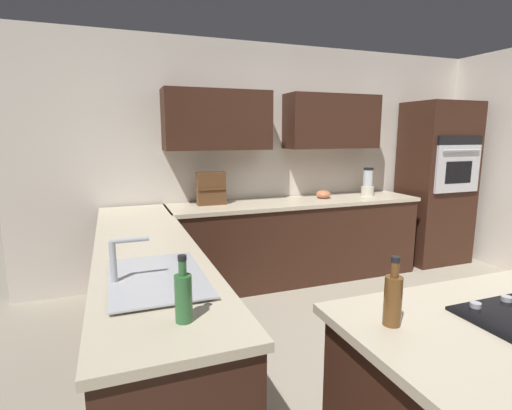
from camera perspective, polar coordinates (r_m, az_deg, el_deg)
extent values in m
plane|color=#9E937F|center=(3.31, 21.70, -19.79)|extent=(14.00, 14.00, 0.00)
cube|color=silver|center=(4.64, 5.19, 6.34)|extent=(6.00, 0.10, 2.60)
cube|color=#381E14|center=(4.63, 11.06, 11.90)|extent=(1.10, 0.34, 0.60)
cube|color=#381E14|center=(4.10, -5.68, 12.26)|extent=(1.10, 0.34, 0.60)
cube|color=#381E14|center=(4.41, 5.97, -5.39)|extent=(2.80, 0.60, 0.86)
cube|color=beige|center=(4.31, 6.08, 0.38)|extent=(2.84, 0.64, 0.04)
cube|color=#381E14|center=(2.89, -15.50, -14.39)|extent=(0.60, 2.90, 0.86)
cube|color=beige|center=(2.73, -15.95, -5.78)|extent=(0.64, 2.94, 0.04)
cube|color=#381E14|center=(5.44, 24.85, 2.88)|extent=(0.80, 0.60, 2.01)
cube|color=silver|center=(5.21, 27.48, 4.72)|extent=(0.66, 0.03, 0.56)
cube|color=black|center=(5.20, 27.54, 4.27)|extent=(0.40, 0.01, 0.26)
cube|color=black|center=(5.19, 27.78, 8.34)|extent=(0.66, 0.02, 0.11)
cylinder|color=silver|center=(5.17, 27.97, 7.10)|extent=(0.56, 0.02, 0.02)
cube|color=#515456|center=(2.20, -14.78, -8.92)|extent=(0.40, 0.30, 0.02)
cube|color=#515456|center=(1.88, -13.70, -12.22)|extent=(0.40, 0.30, 0.02)
cube|color=#B7BABF|center=(2.04, -14.30, -10.21)|extent=(0.46, 0.70, 0.01)
cylinder|color=#B7BABF|center=(2.00, -20.18, -8.11)|extent=(0.03, 0.03, 0.22)
cylinder|color=#B7BABF|center=(1.97, -18.05, -4.91)|extent=(0.18, 0.02, 0.02)
cylinder|color=#B2B2B7|center=(2.03, 32.86, -11.46)|extent=(0.04, 0.04, 0.02)
cylinder|color=#B2B2B7|center=(1.89, 29.50, -12.64)|extent=(0.04, 0.04, 0.02)
cylinder|color=beige|center=(4.83, 16.02, 2.01)|extent=(0.15, 0.15, 0.11)
cylinder|color=silver|center=(4.81, 16.11, 3.81)|extent=(0.11, 0.11, 0.19)
cylinder|color=black|center=(4.80, 16.18, 5.12)|extent=(0.12, 0.12, 0.03)
ellipsoid|color=#CC724C|center=(4.50, 9.84, 1.56)|extent=(0.17, 0.17, 0.09)
cube|color=brown|center=(4.03, -6.59, 2.41)|extent=(0.29, 0.10, 0.34)
cube|color=brown|center=(3.98, -6.40, 2.31)|extent=(0.28, 0.02, 0.02)
cylinder|color=#336B38|center=(1.57, -10.58, -13.33)|extent=(0.07, 0.07, 0.19)
cylinder|color=#336B38|center=(1.52, -10.73, -9.05)|extent=(0.03, 0.03, 0.06)
cylinder|color=black|center=(1.51, -10.78, -7.61)|extent=(0.03, 0.03, 0.02)
cylinder|color=brown|center=(1.61, 19.41, -13.14)|extent=(0.07, 0.07, 0.19)
cylinder|color=brown|center=(1.56, 19.69, -8.89)|extent=(0.03, 0.03, 0.06)
cylinder|color=black|center=(1.55, 19.78, -7.49)|extent=(0.03, 0.03, 0.02)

